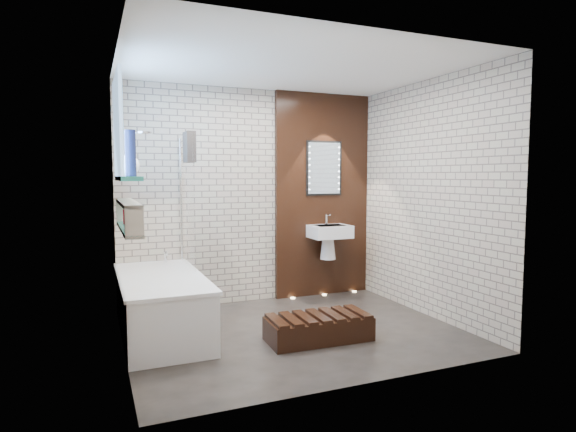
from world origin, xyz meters
name	(u,v)px	position (x,y,z in m)	size (l,w,h in m)	color
ground	(294,332)	(0.00, 0.00, 0.00)	(3.20, 3.20, 0.00)	black
room_shell	(294,202)	(0.00, 0.00, 1.30)	(3.24, 3.20, 2.60)	tan
walnut_panel	(323,195)	(0.95, 1.27, 1.30)	(1.30, 0.06, 2.60)	black
clerestory_window	(120,137)	(-1.57, 0.35, 1.90)	(0.18, 1.00, 0.94)	#7FADE0
display_niche	(128,216)	(-1.53, 0.15, 1.20)	(0.14, 1.30, 0.26)	teal
bathtub	(161,305)	(-1.22, 0.45, 0.29)	(0.79, 1.74, 0.70)	white
bath_screen	(187,201)	(-0.87, 0.89, 1.28)	(0.01, 0.78, 1.40)	white
towel	(189,147)	(-0.87, 0.72, 1.85)	(0.09, 0.24, 0.32)	black
shower_head	(144,133)	(-1.30, 0.95, 2.00)	(0.18, 0.18, 0.02)	silver
washbasin	(329,236)	(0.95, 1.07, 0.79)	(0.50, 0.36, 0.58)	white
led_mirror	(324,168)	(0.95, 1.23, 1.65)	(0.50, 0.02, 0.70)	black
walnut_step	(319,329)	(0.12, -0.31, 0.11)	(0.98, 0.44, 0.22)	black
niche_bottles	(129,221)	(-1.53, 0.08, 1.16)	(0.06, 0.77, 0.14)	maroon
sill_vases	(129,162)	(-1.50, 0.29, 1.68)	(0.20, 0.41, 0.40)	white
floor_uplights	(324,295)	(0.95, 1.20, 0.01)	(0.96, 0.06, 0.01)	#FFD899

